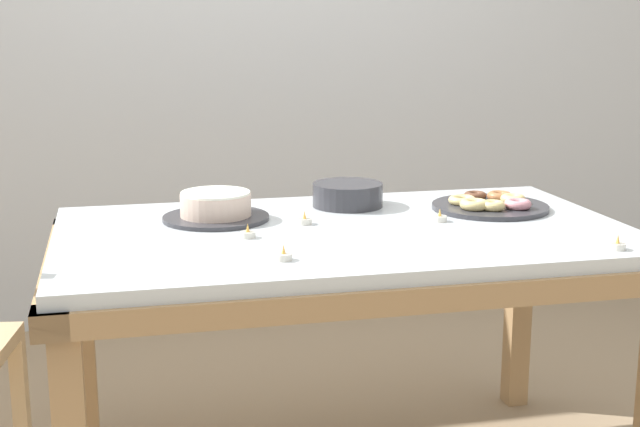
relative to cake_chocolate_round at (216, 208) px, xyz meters
name	(u,v)px	position (x,y,z in m)	size (l,w,h in m)	color
wall_back	(252,18)	(0.32, 1.39, 0.52)	(8.00, 0.10, 2.60)	silver
dining_table	(344,261)	(0.32, -0.18, -0.13)	(1.55, 0.92, 0.75)	silver
cake_chocolate_round	(216,208)	(0.00, 0.00, 0.00)	(0.30, 0.30, 0.08)	#333338
pastry_platter	(490,205)	(0.80, -0.05, -0.02)	(0.34, 0.34, 0.04)	#333338
plate_stack	(348,195)	(0.41, 0.09, 0.00)	(0.21, 0.21, 0.07)	#333338
tealight_near_cakes	(440,218)	(0.60, -0.16, -0.02)	(0.04, 0.04, 0.04)	silver
tealight_left_edge	(248,234)	(0.06, -0.23, -0.02)	(0.04, 0.04, 0.04)	silver
tealight_near_front	(284,256)	(0.10, -0.46, -0.02)	(0.04, 0.04, 0.04)	silver
tealight_centre	(617,246)	(0.91, -0.55, -0.02)	(0.04, 0.04, 0.04)	silver
tealight_right_edge	(305,221)	(0.23, -0.11, -0.02)	(0.04, 0.04, 0.04)	silver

